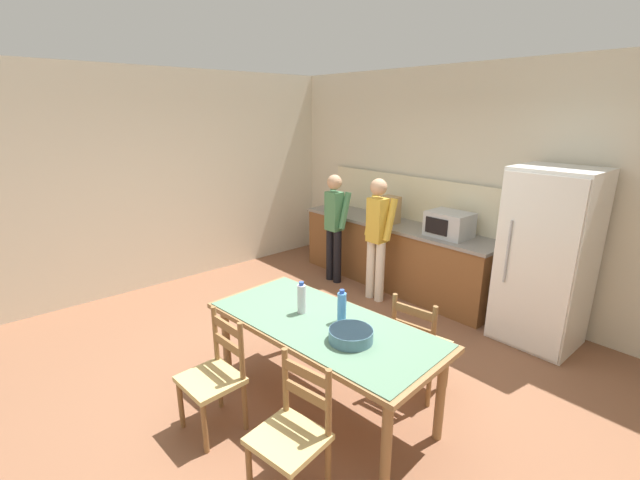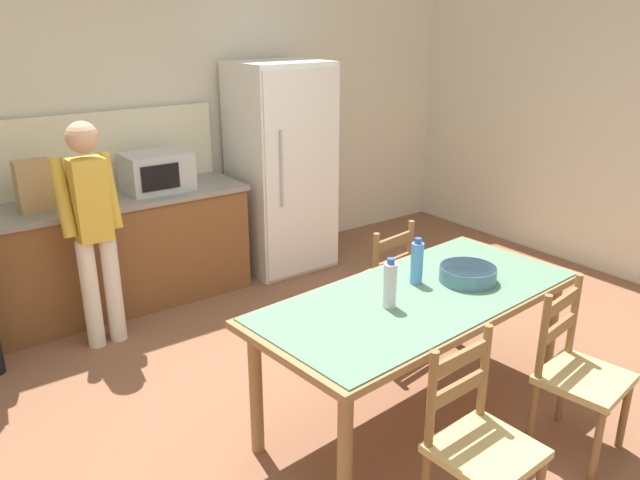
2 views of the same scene
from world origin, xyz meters
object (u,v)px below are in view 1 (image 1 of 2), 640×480
(chair_side_near_right, at_px, (292,434))
(person_at_counter, at_px, (377,233))
(bottle_near_centre, at_px, (302,299))
(microwave, at_px, (449,224))
(dining_table, at_px, (323,332))
(serving_bowl, at_px, (351,335))
(chair_side_far_right, at_px, (419,345))
(chair_side_near_left, at_px, (215,376))
(refrigerator, at_px, (546,259))
(person_at_sink, at_px, (334,223))
(bottle_off_centre, at_px, (342,307))
(paper_bag, at_px, (390,209))

(chair_side_near_right, distance_m, person_at_counter, 3.12)
(bottle_near_centre, bearing_deg, microwave, 95.28)
(dining_table, distance_m, serving_bowl, 0.37)
(person_at_counter, bearing_deg, chair_side_near_right, -147.97)
(microwave, relative_size, bottle_near_centre, 1.85)
(chair_side_far_right, bearing_deg, serving_bowl, 79.17)
(serving_bowl, distance_m, chair_side_near_left, 1.09)
(refrigerator, bearing_deg, bottle_near_centre, -110.62)
(microwave, bearing_deg, refrigerator, -0.94)
(microwave, xyz_separation_m, person_at_sink, (-1.48, -0.50, -0.19))
(microwave, distance_m, bottle_off_centre, 2.40)
(paper_bag, xyz_separation_m, person_at_sink, (-0.58, -0.49, -0.22))
(bottle_near_centre, distance_m, serving_bowl, 0.59)
(refrigerator, bearing_deg, chair_side_far_right, -100.45)
(dining_table, distance_m, bottle_off_centre, 0.25)
(serving_bowl, bearing_deg, chair_side_far_right, 87.71)
(refrigerator, distance_m, dining_table, 2.53)
(microwave, height_order, person_at_sink, person_at_sink)
(bottle_near_centre, xyz_separation_m, bottle_off_centre, (0.33, 0.14, 0.00))
(bottle_near_centre, bearing_deg, refrigerator, 69.38)
(microwave, distance_m, chair_side_near_right, 3.33)
(microwave, relative_size, chair_side_near_left, 0.55)
(serving_bowl, relative_size, person_at_sink, 0.21)
(refrigerator, height_order, bottle_near_centre, refrigerator)
(paper_bag, distance_m, bottle_off_centre, 2.75)
(chair_side_far_right, relative_size, person_at_counter, 0.58)
(microwave, height_order, dining_table, microwave)
(microwave, height_order, chair_side_far_right, microwave)
(bottle_off_centre, xyz_separation_m, person_at_counter, (-1.23, 1.81, -0.02))
(paper_bag, height_order, serving_bowl, paper_bag)
(bottle_off_centre, xyz_separation_m, chair_side_far_right, (0.29, 0.65, -0.46))
(serving_bowl, height_order, chair_side_near_left, chair_side_near_left)
(chair_side_near_left, bearing_deg, microwave, 88.81)
(serving_bowl, relative_size, person_at_counter, 0.20)
(microwave, bearing_deg, bottle_off_centre, -76.59)
(dining_table, height_order, chair_side_near_left, chair_side_near_left)
(paper_bag, height_order, bottle_off_centre, paper_bag)
(dining_table, bearing_deg, chair_side_near_left, -115.89)
(refrigerator, height_order, paper_bag, refrigerator)
(person_at_sink, bearing_deg, microwave, -71.38)
(refrigerator, height_order, person_at_counter, refrigerator)
(microwave, distance_m, bottle_near_centre, 2.48)
(paper_bag, bearing_deg, serving_bowl, -55.31)
(person_at_sink, bearing_deg, refrigerator, -79.65)
(person_at_counter, bearing_deg, serving_bowl, -142.83)
(bottle_off_centre, relative_size, person_at_counter, 0.17)
(chair_side_far_right, xyz_separation_m, person_at_sink, (-2.32, 1.18, 0.42))
(chair_side_near_left, bearing_deg, bottle_near_centre, 77.13)
(dining_table, xyz_separation_m, chair_side_near_right, (0.49, -0.69, -0.25))
(bottle_off_centre, relative_size, serving_bowl, 0.84)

